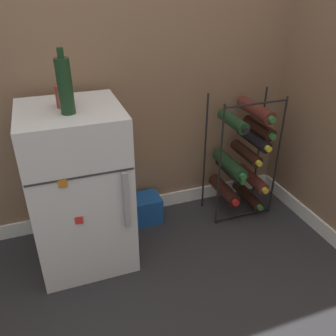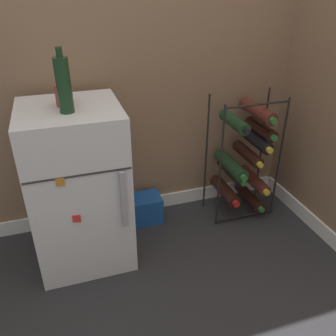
# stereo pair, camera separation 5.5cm
# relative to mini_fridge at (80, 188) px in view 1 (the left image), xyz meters

# --- Properties ---
(ground_plane) EXTENTS (14.00, 14.00, 0.00)m
(ground_plane) POSITION_rel_mini_fridge_xyz_m (0.45, -0.42, -0.42)
(ground_plane) COLOR #28282B
(wall_back) EXTENTS (6.76, 0.07, 2.50)m
(wall_back) POSITION_rel_mini_fridge_xyz_m (0.45, 0.32, 0.82)
(wall_back) COLOR #84664C
(wall_back) RESTS_ON ground_plane
(mini_fridge) EXTENTS (0.47, 0.49, 0.84)m
(mini_fridge) POSITION_rel_mini_fridge_xyz_m (0.00, 0.00, 0.00)
(mini_fridge) COLOR silver
(mini_fridge) RESTS_ON ground_plane
(wine_rack) EXTENTS (0.40, 0.33, 0.77)m
(wine_rack) POSITION_rel_mini_fridge_xyz_m (0.99, 0.09, -0.04)
(wine_rack) COLOR black
(wine_rack) RESTS_ON ground_plane
(soda_box) EXTENTS (0.20, 0.16, 0.17)m
(soda_box) POSITION_rel_mini_fridge_xyz_m (0.37, 0.18, -0.33)
(soda_box) COLOR #194C9E
(soda_box) RESTS_ON ground_plane
(fridge_top_cup) EXTENTS (0.08, 0.08, 0.10)m
(fridge_top_cup) POSITION_rel_mini_fridge_xyz_m (-0.01, 0.03, 0.47)
(fridge_top_cup) COLOR maroon
(fridge_top_cup) RESTS_ON mini_fridge
(fridge_top_bottle) EXTENTS (0.06, 0.06, 0.27)m
(fridge_top_bottle) POSITION_rel_mini_fridge_xyz_m (-0.00, -0.07, 0.54)
(fridge_top_bottle) COLOR #19381E
(fridge_top_bottle) RESTS_ON mini_fridge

